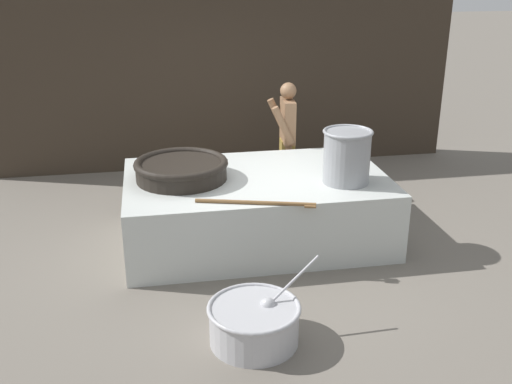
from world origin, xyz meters
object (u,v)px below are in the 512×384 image
Objects in this scene: stock_pot at (347,156)px; prep_bowl_vegetables at (254,322)px; cook at (287,136)px; giant_wok_near at (181,169)px.

stock_pot reaches higher than prep_bowl_vegetables.
stock_pot is 0.58× the size of prep_bowl_vegetables.
stock_pot is 1.76m from cook.
cook is (1.53, 1.30, -0.05)m from giant_wok_near.
prep_bowl_vegetables is (0.47, -2.11, -0.72)m from giant_wok_near.
giant_wok_near is 0.67× the size of cook.
cook is 1.54× the size of prep_bowl_vegetables.
stock_pot is 0.38× the size of cook.
giant_wok_near is at bearing 44.50° from cook.
giant_wok_near is at bearing 102.48° from prep_bowl_vegetables.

